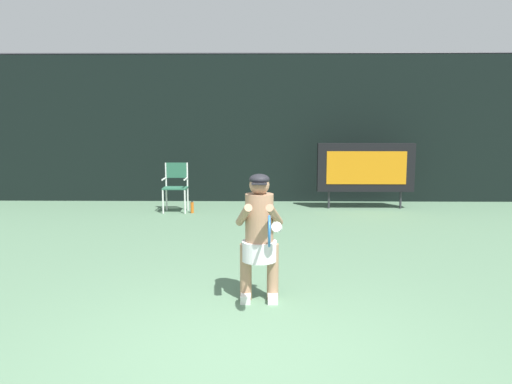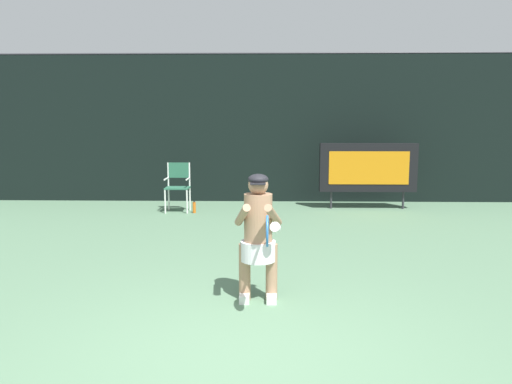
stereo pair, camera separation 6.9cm
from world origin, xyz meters
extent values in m
cube|color=#55785A|center=(0.00, 0.00, -0.01)|extent=(18.00, 22.00, 0.02)
cube|color=black|center=(0.00, 8.50, 1.80)|extent=(18.00, 0.12, 3.60)
cylinder|color=#38383D|center=(0.00, 8.50, 3.63)|extent=(18.00, 0.05, 0.05)
cube|color=black|center=(2.51, 7.43, 0.95)|extent=(2.20, 0.20, 1.10)
cube|color=orange|center=(2.51, 7.32, 0.95)|extent=(1.80, 0.01, 0.75)
cylinder|color=#2D2D33|center=(1.69, 7.43, 0.20)|extent=(0.05, 0.05, 0.40)
cylinder|color=#2D2D33|center=(3.34, 7.43, 0.20)|extent=(0.05, 0.05, 0.40)
cylinder|color=white|center=(-2.00, 6.71, 0.26)|extent=(0.04, 0.04, 0.52)
cylinder|color=white|center=(-1.52, 6.71, 0.26)|extent=(0.04, 0.04, 0.52)
cylinder|color=white|center=(-2.00, 7.12, 0.26)|extent=(0.04, 0.04, 0.52)
cylinder|color=white|center=(-1.52, 7.12, 0.26)|extent=(0.04, 0.04, 0.52)
cube|color=#295F47|center=(-1.76, 6.91, 0.54)|extent=(0.52, 0.44, 0.03)
cylinder|color=white|center=(-2.00, 7.12, 0.80)|extent=(0.04, 0.04, 0.56)
cylinder|color=white|center=(-1.52, 7.12, 0.80)|extent=(0.04, 0.04, 0.56)
cube|color=#295F47|center=(-1.76, 7.12, 0.91)|extent=(0.48, 0.02, 0.34)
cylinder|color=white|center=(-2.00, 6.91, 0.74)|extent=(0.04, 0.44, 0.04)
cylinder|color=white|center=(-1.52, 6.91, 0.74)|extent=(0.04, 0.44, 0.04)
cylinder|color=#D3621A|center=(-1.38, 6.79, 0.12)|extent=(0.07, 0.07, 0.24)
cylinder|color=black|center=(-1.38, 6.79, 0.25)|extent=(0.03, 0.03, 0.03)
cube|color=white|center=(-0.01, 1.40, 0.04)|extent=(0.11, 0.26, 0.09)
cube|color=white|center=(0.29, 1.40, 0.04)|extent=(0.11, 0.26, 0.09)
cylinder|color=#A37A5B|center=(-0.01, 1.45, 0.32)|extent=(0.13, 0.13, 0.64)
cylinder|color=#A37A5B|center=(0.29, 1.45, 0.32)|extent=(0.13, 0.13, 0.64)
cylinder|color=silver|center=(0.14, 1.45, 0.56)|extent=(0.39, 0.39, 0.22)
cylinder|color=#A37A5B|center=(0.14, 1.45, 0.92)|extent=(0.31, 0.31, 0.56)
sphere|color=#A37A5B|center=(0.14, 1.45, 1.30)|extent=(0.22, 0.22, 0.22)
ellipsoid|color=black|center=(0.14, 1.45, 1.36)|extent=(0.22, 0.22, 0.12)
cube|color=black|center=(0.14, 1.35, 1.32)|extent=(0.17, 0.12, 0.02)
cylinder|color=#A37A5B|center=(-0.03, 1.28, 0.99)|extent=(0.20, 0.50, 0.32)
cylinder|color=#A37A5B|center=(0.30, 1.28, 0.99)|extent=(0.20, 0.50, 0.32)
cylinder|color=white|center=(0.32, 1.16, 0.89)|extent=(0.13, 0.12, 0.12)
cylinder|color=black|center=(0.24, 1.13, 0.92)|extent=(0.03, 0.28, 0.03)
torus|color=#2967B0|center=(0.24, 0.82, 0.92)|extent=(0.02, 0.31, 0.31)
ellipsoid|color=silver|center=(0.24, 0.82, 0.92)|extent=(0.01, 0.26, 0.26)
camera|label=1|loc=(0.18, -3.90, 1.97)|focal=34.87mm
camera|label=2|loc=(0.25, -3.90, 1.97)|focal=34.87mm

